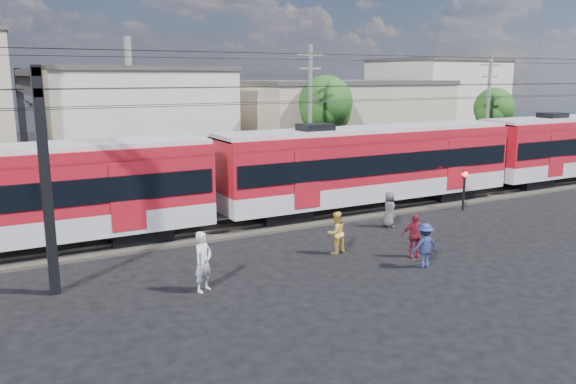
# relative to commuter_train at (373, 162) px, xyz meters

# --- Properties ---
(ground) EXTENTS (120.00, 120.00, 0.00)m
(ground) POSITION_rel_commuter_train_xyz_m (-5.57, -8.00, -2.40)
(ground) COLOR black
(ground) RESTS_ON ground
(track_bed) EXTENTS (70.00, 3.40, 0.12)m
(track_bed) POSITION_rel_commuter_train_xyz_m (-5.57, 0.00, -2.34)
(track_bed) COLOR #2D2823
(track_bed) RESTS_ON ground
(rail_near) EXTENTS (70.00, 0.12, 0.12)m
(rail_near) POSITION_rel_commuter_train_xyz_m (-5.57, -0.75, -2.22)
(rail_near) COLOR #59544C
(rail_near) RESTS_ON track_bed
(rail_far) EXTENTS (70.00, 0.12, 0.12)m
(rail_far) POSITION_rel_commuter_train_xyz_m (-5.57, 0.75, -2.22)
(rail_far) COLOR #59544C
(rail_far) RESTS_ON track_bed
(commuter_train) EXTENTS (50.30, 3.08, 4.17)m
(commuter_train) POSITION_rel_commuter_train_xyz_m (0.00, 0.00, 0.00)
(commuter_train) COLOR black
(commuter_train) RESTS_ON ground
(catenary) EXTENTS (70.00, 9.30, 7.52)m
(catenary) POSITION_rel_commuter_train_xyz_m (-14.22, -0.00, 2.73)
(catenary) COLOR black
(catenary) RESTS_ON ground
(building_midwest) EXTENTS (12.24, 12.24, 7.30)m
(building_midwest) POSITION_rel_commuter_train_xyz_m (-7.57, 19.00, 1.25)
(building_midwest) COLOR beige
(building_midwest) RESTS_ON ground
(building_mideast) EXTENTS (16.32, 10.20, 6.30)m
(building_mideast) POSITION_rel_commuter_train_xyz_m (8.43, 16.00, 0.75)
(building_mideast) COLOR #9F8F7A
(building_mideast) RESTS_ON ground
(building_east) EXTENTS (10.20, 10.20, 8.30)m
(building_east) POSITION_rel_commuter_train_xyz_m (22.43, 20.00, 1.75)
(building_east) COLOR beige
(building_east) RESTS_ON ground
(utility_pole_mid) EXTENTS (1.80, 0.24, 8.50)m
(utility_pole_mid) POSITION_rel_commuter_train_xyz_m (0.43, 7.00, 2.13)
(utility_pole_mid) COLOR slate
(utility_pole_mid) RESTS_ON ground
(utility_pole_east) EXTENTS (1.80, 0.24, 8.00)m
(utility_pole_east) POSITION_rel_commuter_train_xyz_m (14.43, 6.00, 1.88)
(utility_pole_east) COLOR slate
(utility_pole_east) RESTS_ON ground
(tree_near) EXTENTS (3.82, 3.64, 6.72)m
(tree_near) POSITION_rel_commuter_train_xyz_m (3.62, 10.09, 2.26)
(tree_near) COLOR #382619
(tree_near) RESTS_ON ground
(tree_far) EXTENTS (3.36, 3.12, 5.76)m
(tree_far) POSITION_rel_commuter_train_xyz_m (18.61, 9.09, 1.59)
(tree_far) COLOR #382619
(tree_far) RESTS_ON ground
(pedestrian_a) EXTENTS (0.84, 0.76, 1.94)m
(pedestrian_a) POSITION_rel_commuter_train_xyz_m (-11.40, -6.51, -1.43)
(pedestrian_a) COLOR silver
(pedestrian_a) RESTS_ON ground
(pedestrian_b) EXTENTS (0.87, 0.72, 1.64)m
(pedestrian_b) POSITION_rel_commuter_train_xyz_m (-5.63, -5.27, -1.58)
(pedestrian_b) COLOR gold
(pedestrian_b) RESTS_ON ground
(pedestrian_c) EXTENTS (1.10, 0.71, 1.61)m
(pedestrian_c) POSITION_rel_commuter_train_xyz_m (-3.74, -8.09, -1.60)
(pedestrian_c) COLOR navy
(pedestrian_c) RESTS_ON ground
(pedestrian_d) EXTENTS (1.05, 0.74, 1.65)m
(pedestrian_d) POSITION_rel_commuter_train_xyz_m (-3.29, -7.03, -1.58)
(pedestrian_d) COLOR maroon
(pedestrian_d) RESTS_ON ground
(pedestrian_e) EXTENTS (0.64, 0.86, 1.60)m
(pedestrian_e) POSITION_rel_commuter_train_xyz_m (-1.40, -3.15, -1.60)
(pedestrian_e) COLOR #49494E
(pedestrian_e) RESTS_ON ground
(car_silver) EXTENTS (4.35, 2.20, 1.42)m
(car_silver) POSITION_rel_commuter_train_xyz_m (18.74, 5.12, -1.69)
(car_silver) COLOR #ABADB2
(car_silver) RESTS_ON ground
(car_white) EXTENTS (4.79, 2.55, 1.50)m
(car_white) POSITION_rel_commuter_train_xyz_m (20.40, 4.54, -1.65)
(car_white) COLOR white
(car_white) RESTS_ON ground
(crossing_signal) EXTENTS (0.30, 0.30, 2.04)m
(crossing_signal) POSITION_rel_commuter_train_xyz_m (3.89, -2.42, -0.99)
(crossing_signal) COLOR black
(crossing_signal) RESTS_ON ground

